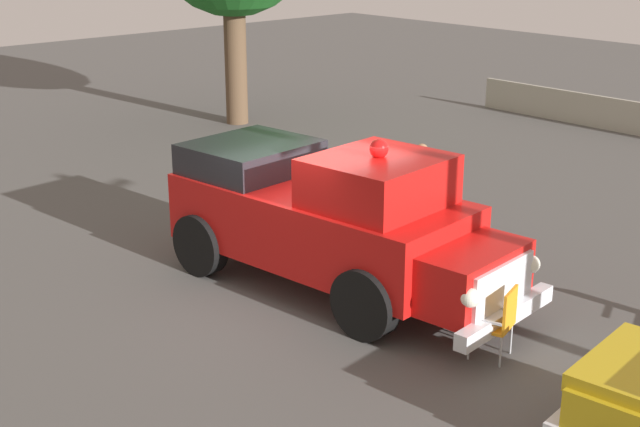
# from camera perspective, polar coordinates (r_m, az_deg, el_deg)

# --- Properties ---
(ground_plane) EXTENTS (60.00, 60.00, 0.00)m
(ground_plane) POSITION_cam_1_polar(r_m,az_deg,el_deg) (14.16, -0.82, -4.91)
(ground_plane) COLOR #514F4C
(vintage_fire_truck) EXTENTS (6.14, 2.86, 2.59)m
(vintage_fire_truck) POSITION_cam_1_polar(r_m,az_deg,el_deg) (13.79, 0.72, -0.23)
(vintage_fire_truck) COLOR black
(vintage_fire_truck) RESTS_ON ground
(lawn_chair_by_car) EXTENTS (0.63, 0.63, 1.02)m
(lawn_chair_by_car) POSITION_cam_1_polar(r_m,az_deg,el_deg) (12.05, 11.53, -6.63)
(lawn_chair_by_car) COLOR #B7BABF
(lawn_chair_by_car) RESTS_ON ground
(spectator_standing) EXTENTS (0.46, 0.57, 1.68)m
(spectator_standing) POSITION_cam_1_polar(r_m,az_deg,el_deg) (16.62, 6.49, 2.11)
(spectator_standing) COLOR #2D334C
(spectator_standing) RESTS_ON ground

